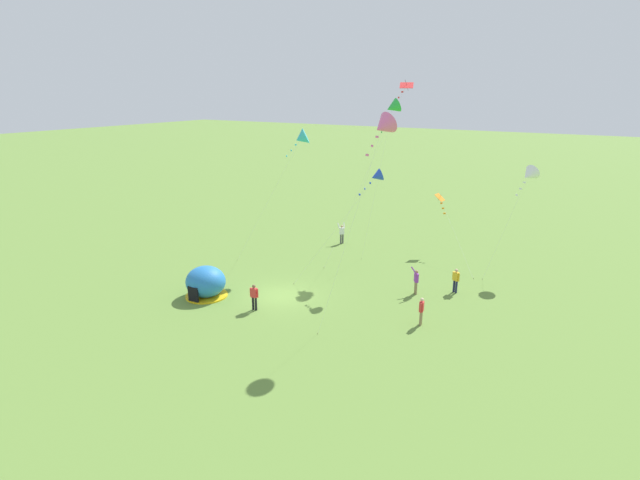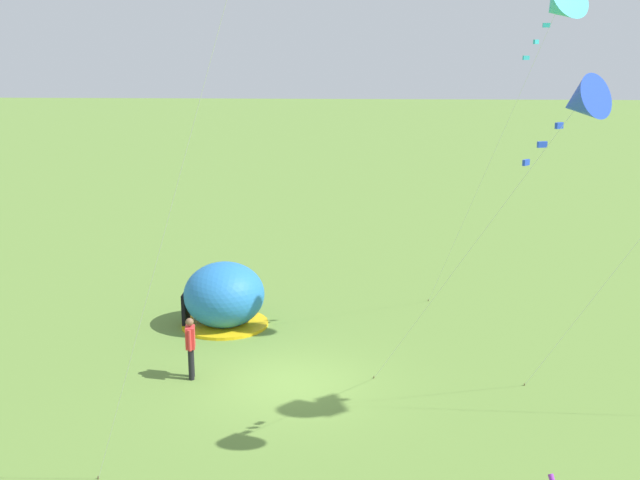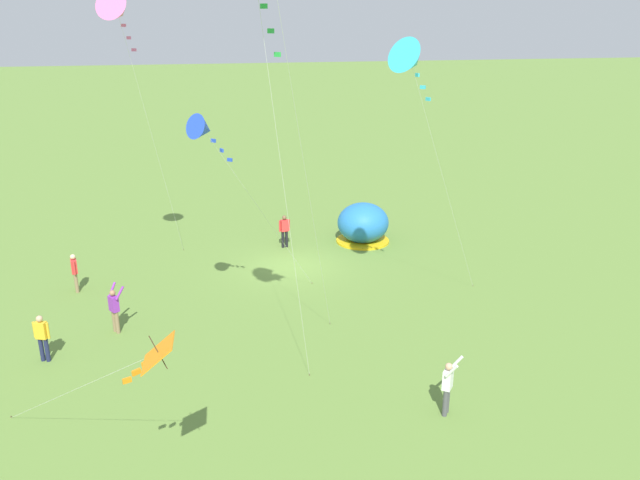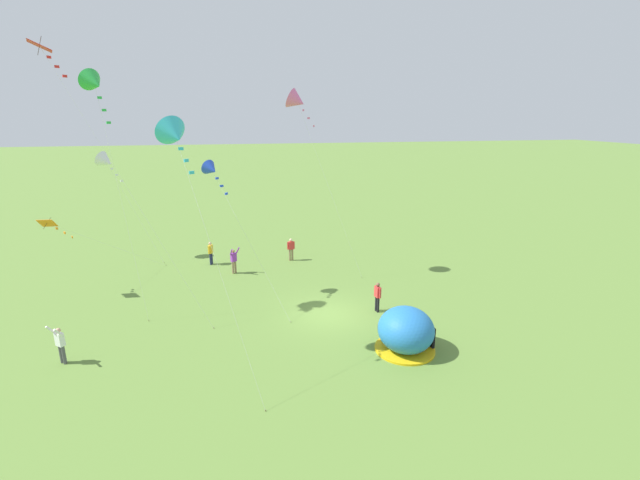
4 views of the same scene
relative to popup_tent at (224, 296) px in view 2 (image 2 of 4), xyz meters
The scene contains 5 objects.
ground_plane 5.20m from the popup_tent, 31.50° to the left, with size 300.00×300.00×0.00m, color olive.
popup_tent is the anchor object (origin of this frame).
person_strolling 4.18m from the popup_tent, ahead, with size 0.58×0.30×1.72m.
kite_blue 13.71m from the popup_tent, 45.72° to the left, with size 5.21×4.38×8.21m.
kite_cyan 13.17m from the popup_tent, 81.18° to the left, with size 5.42×3.73×10.60m.
Camera 2 is at (18.42, 2.14, 8.43)m, focal length 42.00 mm.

